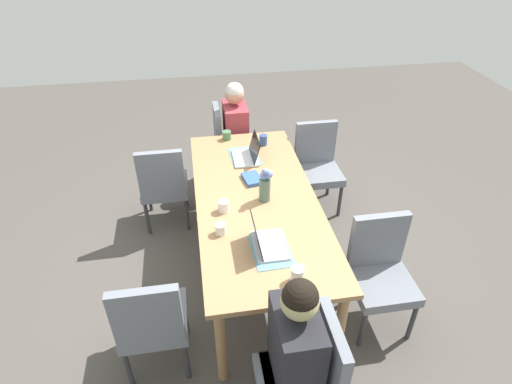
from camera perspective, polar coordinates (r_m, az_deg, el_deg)
ground_plane at (r=3.87m, az=-0.00°, el=-9.84°), size 10.00×10.00×0.00m
dining_table at (r=3.42m, az=-0.00°, el=-1.70°), size 2.22×0.96×0.76m
chair_head_right_left_near at (r=4.72m, az=-3.70°, el=6.81°), size 0.44×0.44×0.90m
person_head_right_left_near at (r=4.66m, az=-2.72°, el=6.84°), size 0.40×0.36×1.19m
chair_head_left_left_mid at (r=2.63m, az=7.10°, el=-23.31°), size 0.44×0.44×0.90m
person_head_left_left_mid at (r=2.62m, az=5.08°, el=-22.20°), size 0.40×0.36×1.19m
chair_near_left_far at (r=4.36m, az=8.26°, el=3.94°), size 0.44×0.44×0.90m
chair_far_right_near at (r=4.10m, az=-12.39°, el=1.20°), size 0.44×0.44×0.90m
chair_near_right_mid at (r=3.27m, az=16.43°, el=-9.85°), size 0.44×0.44×0.90m
chair_far_right_far at (r=2.91m, az=-13.90°, el=-16.48°), size 0.44×0.44×0.90m
flower_vase at (r=3.26m, az=1.25°, el=1.04°), size 0.10×0.11×0.30m
placemat_head_right_left_near at (r=3.91m, az=-1.52°, el=4.83°), size 0.38×0.28×0.00m
placemat_head_left_left_mid at (r=2.89m, az=2.03°, el=-7.90°), size 0.37×0.27×0.00m
laptop_head_left_left_mid at (r=2.89m, az=1.33°, el=-6.78°), size 0.32×0.22×0.21m
laptop_head_right_left_near at (r=3.86m, az=-1.06°, el=5.08°), size 0.32×0.22×0.21m
coffee_mug_near_left at (r=4.20m, az=-3.96°, el=7.65°), size 0.09×0.09×0.09m
coffee_mug_near_right at (r=3.01m, az=-4.80°, el=-4.99°), size 0.08×0.08×0.08m
coffee_mug_centre_left at (r=4.09m, az=0.99°, el=7.05°), size 0.08×0.08×0.10m
coffee_mug_centre_right at (r=2.67m, az=5.62°, el=-11.07°), size 0.09×0.09×0.11m
coffee_mug_far_left at (r=3.21m, az=-4.38°, el=-1.91°), size 0.08×0.08×0.09m
book_red_cover at (r=3.57m, az=-0.52°, el=1.81°), size 0.22×0.17×0.03m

